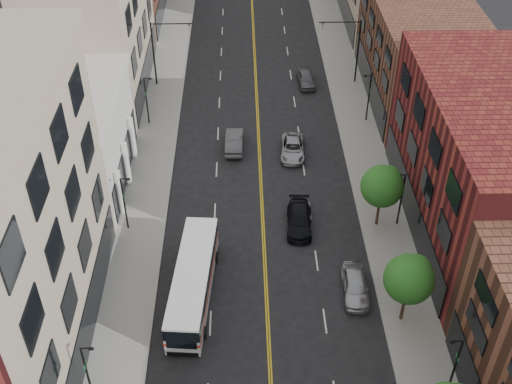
{
  "coord_description": "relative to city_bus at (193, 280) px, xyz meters",
  "views": [
    {
      "loc": [
        -1.52,
        -15.32,
        34.89
      ],
      "look_at": [
        -0.62,
        22.32,
        5.0
      ],
      "focal_mm": 45.0,
      "sensor_mm": 36.0,
      "label": 1
    }
  ],
  "objects": [
    {
      "name": "sidewalk_left",
      "position": [
        -4.76,
        18.46,
        -1.57
      ],
      "size": [
        4.0,
        110.0,
        0.15
      ],
      "primitive_type": "cube",
      "color": "gray",
      "rests_on": "ground"
    },
    {
      "name": "sidewalk_right",
      "position": [
        15.24,
        18.46,
        -1.57
      ],
      "size": [
        4.0,
        110.0,
        0.15
      ],
      "primitive_type": "cube",
      "color": "gray",
      "rests_on": "ground"
    },
    {
      "name": "bldg_l_white",
      "position": [
        -11.76,
        14.46,
        2.36
      ],
      "size": [
        10.0,
        14.0,
        8.0
      ],
      "primitive_type": "cube",
      "color": "silver",
      "rests_on": "ground"
    },
    {
      "name": "bldg_l_far_a",
      "position": [
        -11.76,
        31.46,
        7.36
      ],
      "size": [
        10.0,
        20.0,
        18.0
      ],
      "primitive_type": "cube",
      "color": "tan",
      "rests_on": "ground"
    },
    {
      "name": "bldg_r_mid",
      "position": [
        22.24,
        7.46,
        4.36
      ],
      "size": [
        10.0,
        22.0,
        12.0
      ],
      "primitive_type": "cube",
      "color": "#581718",
      "rests_on": "ground"
    },
    {
      "name": "bldg_r_far_a",
      "position": [
        22.24,
        28.46,
        3.36
      ],
      "size": [
        10.0,
        20.0,
        10.0
      ],
      "primitive_type": "cube",
      "color": "brown",
      "rests_on": "ground"
    },
    {
      "name": "tree_r_2",
      "position": [
        14.63,
        -2.47,
        2.49
      ],
      "size": [
        3.4,
        3.4,
        5.59
      ],
      "color": "black",
      "rests_on": "sidewalk_right"
    },
    {
      "name": "tree_r_3",
      "position": [
        14.63,
        7.53,
        2.49
      ],
      "size": [
        3.4,
        3.4,
        5.59
      ],
      "color": "black",
      "rests_on": "sidewalk_right"
    },
    {
      "name": "lamp_l_1",
      "position": [
        -5.71,
        -8.54,
        1.33
      ],
      "size": [
        0.81,
        0.55,
        5.05
      ],
      "color": "black",
      "rests_on": "sidewalk_left"
    },
    {
      "name": "lamp_l_2",
      "position": [
        -5.71,
        7.46,
        1.33
      ],
      "size": [
        0.81,
        0.55,
        5.05
      ],
      "color": "black",
      "rests_on": "sidewalk_left"
    },
    {
      "name": "lamp_l_3",
      "position": [
        -5.71,
        23.46,
        1.33
      ],
      "size": [
        0.81,
        0.55,
        5.05
      ],
      "color": "black",
      "rests_on": "sidewalk_left"
    },
    {
      "name": "lamp_r_1",
      "position": [
        16.19,
        -8.54,
        1.33
      ],
      "size": [
        0.81,
        0.55,
        5.05
      ],
      "color": "black",
      "rests_on": "sidewalk_right"
    },
    {
      "name": "lamp_r_2",
      "position": [
        16.19,
        7.46,
        1.33
      ],
      "size": [
        0.81,
        0.55,
        5.05
      ],
      "color": "black",
      "rests_on": "sidewalk_right"
    },
    {
      "name": "lamp_r_3",
      "position": [
        16.19,
        23.46,
        1.33
      ],
      "size": [
        0.81,
        0.55,
        5.05
      ],
      "color": "black",
      "rests_on": "sidewalk_right"
    },
    {
      "name": "signal_mast_left",
      "position": [
        -5.03,
        31.46,
        3.0
      ],
      "size": [
        4.49,
        0.18,
        7.2
      ],
      "color": "black",
      "rests_on": "sidewalk_left"
    },
    {
      "name": "signal_mast_right",
      "position": [
        15.51,
        31.46,
        3.0
      ],
      "size": [
        4.49,
        0.18,
        7.2
      ],
      "color": "black",
      "rests_on": "sidewalk_right"
    },
    {
      "name": "city_bus",
      "position": [
        0.0,
        0.0,
        0.0
      ],
      "size": [
        3.34,
        11.15,
        2.82
      ],
      "rotation": [
        0.0,
        0.0,
        -0.08
      ],
      "color": "silver",
      "rests_on": "ground"
    },
    {
      "name": "car_parked_far",
      "position": [
        11.67,
        0.02,
        -0.87
      ],
      "size": [
        1.97,
        4.58,
        1.54
      ],
      "primitive_type": "imported",
      "rotation": [
        0.0,
        0.0,
        -0.03
      ],
      "color": "#A5A7AD",
      "rests_on": "ground"
    },
    {
      "name": "car_lane_behind",
      "position": [
        2.85,
        18.9,
        -0.88
      ],
      "size": [
        1.72,
        4.68,
        1.53
      ],
      "primitive_type": "imported",
      "rotation": [
        0.0,
        0.0,
        3.12
      ],
      "color": "#4B4B50",
      "rests_on": "ground"
    },
    {
      "name": "car_lane_a",
      "position": [
        8.19,
        7.46,
        -0.93
      ],
      "size": [
        2.3,
        5.04,
        1.43
      ],
      "primitive_type": "imported",
      "rotation": [
        0.0,
        0.0,
        -0.06
      ],
      "color": "black",
      "rests_on": "ground"
    },
    {
      "name": "car_lane_b",
      "position": [
        8.37,
        17.77,
        -0.96
      ],
      "size": [
        2.57,
        5.01,
        1.35
      ],
      "primitive_type": "imported",
      "rotation": [
        0.0,
        0.0,
        -0.07
      ],
      "color": "#96979D",
      "rests_on": "ground"
    },
    {
      "name": "car_lane_c",
      "position": [
        10.74,
        31.13,
        -0.92
      ],
      "size": [
        2.01,
        4.37,
        1.45
      ],
      "primitive_type": "imported",
      "rotation": [
        0.0,
        0.0,
        0.07
      ],
      "color": "#55545A",
      "rests_on": "ground"
    }
  ]
}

